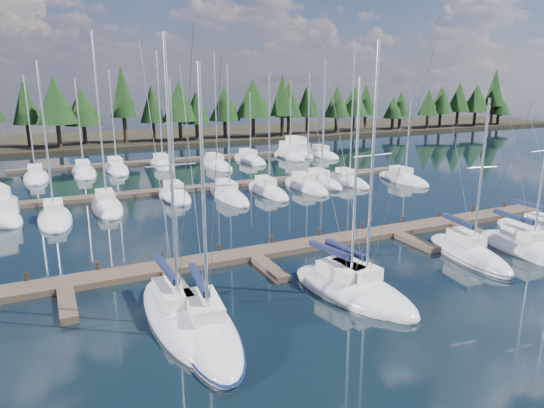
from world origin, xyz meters
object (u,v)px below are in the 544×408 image
front_sailboat_3 (345,289)px  front_sailboat_5 (526,249)px  front_sailboat_4 (468,254)px  front_sailboat_2 (360,289)px  main_dock (330,244)px  front_sailboat_0 (176,315)px  motor_yacht_right (294,152)px  front_sailboat_1 (206,329)px

front_sailboat_3 → front_sailboat_5: 15.42m
front_sailboat_4 → front_sailboat_5: (4.52, -1.04, 0.01)m
front_sailboat_3 → front_sailboat_2: bearing=-26.3°
main_dock → front_sailboat_4: size_ratio=3.80×
front_sailboat_0 → motor_yacht_right: front_sailboat_0 is taller
front_sailboat_2 → front_sailboat_3: (-0.77, 0.38, -0.01)m
main_dock → front_sailboat_0: size_ratio=2.99×
main_dock → front_sailboat_1: (-12.12, -8.21, 0.07)m
front_sailboat_0 → front_sailboat_5: bearing=-1.8°
front_sailboat_0 → front_sailboat_2: front_sailboat_0 is taller
front_sailboat_3 → front_sailboat_5: size_ratio=0.96×
front_sailboat_0 → motor_yacht_right: (31.57, 46.67, 0.25)m
front_sailboat_1 → front_sailboat_3: front_sailboat_1 is taller
front_sailboat_0 → front_sailboat_3: (9.57, -0.98, -0.01)m
front_sailboat_3 → front_sailboat_4: (10.90, 1.24, -0.00)m
front_sailboat_5 → front_sailboat_1: bearing=-177.1°
front_sailboat_3 → front_sailboat_0: bearing=174.2°
front_sailboat_1 → front_sailboat_4: bearing=6.6°
main_dock → front_sailboat_1: size_ratio=3.27×
front_sailboat_1 → front_sailboat_2: 9.41m
front_sailboat_2 → front_sailboat_4: 10.26m
front_sailboat_1 → front_sailboat_2: (9.39, 0.64, 0.01)m
front_sailboat_1 → front_sailboat_3: size_ratio=1.05×
front_sailboat_0 → front_sailboat_5: size_ratio=1.11×
front_sailboat_1 → front_sailboat_4: front_sailboat_1 is taller
front_sailboat_0 → front_sailboat_2: 10.43m
front_sailboat_0 → front_sailboat_5: 25.00m
front_sailboat_0 → front_sailboat_2: bearing=-7.5°
main_dock → front_sailboat_2: 8.04m
front_sailboat_4 → front_sailboat_5: 4.64m
front_sailboat_1 → motor_yacht_right: (30.62, 48.67, 0.26)m
front_sailboat_3 → front_sailboat_4: bearing=6.5°
front_sailboat_2 → motor_yacht_right: front_sailboat_2 is taller
front_sailboat_3 → motor_yacht_right: 52.48m
main_dock → front_sailboat_2: bearing=-109.9°
main_dock → front_sailboat_2: front_sailboat_2 is taller
main_dock → front_sailboat_3: 7.99m
front_sailboat_0 → front_sailboat_5: front_sailboat_0 is taller
front_sailboat_2 → front_sailboat_0: bearing=172.5°
front_sailboat_1 → front_sailboat_3: 8.68m
front_sailboat_4 → motor_yacht_right: 47.72m
front_sailboat_1 → front_sailboat_5: (24.04, 1.22, 0.01)m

